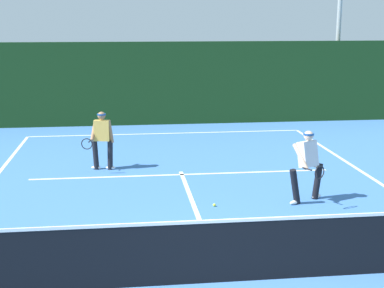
{
  "coord_description": "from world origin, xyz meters",
  "views": [
    {
      "loc": [
        -1.44,
        -7.82,
        3.95
      ],
      "look_at": [
        0.16,
        5.27,
        1.0
      ],
      "focal_mm": 52.4,
      "sensor_mm": 36.0,
      "label": 1
    }
  ],
  "objects": [
    {
      "name": "ground_plane",
      "position": [
        0.0,
        0.0,
        0.0
      ],
      "size": [
        80.0,
        80.0,
        0.0
      ],
      "primitive_type": "plane",
      "color": "#3F72B8"
    },
    {
      "name": "court_line_baseline_far",
      "position": [
        0.0,
        11.5,
        0.0
      ],
      "size": [
        9.52,
        0.1,
        0.01
      ],
      "primitive_type": "cube",
      "color": "white",
      "rests_on": "ground_plane"
    },
    {
      "name": "court_line_service",
      "position": [
        0.0,
        6.12,
        0.0
      ],
      "size": [
        7.76,
        0.1,
        0.01
      ],
      "primitive_type": "cube",
      "color": "white",
      "rests_on": "ground_plane"
    },
    {
      "name": "court_line_centre",
      "position": [
        0.0,
        3.2,
        0.0
      ],
      "size": [
        0.1,
        6.4,
        0.01
      ],
      "primitive_type": "cube",
      "color": "white",
      "rests_on": "ground_plane"
    },
    {
      "name": "tennis_net",
      "position": [
        0.0,
        0.0,
        0.52
      ],
      "size": [
        10.44,
        0.09,
        1.09
      ],
      "color": "#1E4723",
      "rests_on": "ground_plane"
    },
    {
      "name": "player_near",
      "position": [
        2.5,
        3.62,
        0.87
      ],
      "size": [
        0.95,
        1.04,
        1.6
      ],
      "rotation": [
        0.0,
        0.0,
        3.66
      ],
      "color": "black",
      "rests_on": "ground_plane"
    },
    {
      "name": "player_far",
      "position": [
        -2.05,
        6.89,
        0.86
      ],
      "size": [
        0.85,
        0.87,
        1.57
      ],
      "rotation": [
        0.0,
        0.0,
        2.97
      ],
      "color": "black",
      "rests_on": "ground_plane"
    },
    {
      "name": "tennis_ball",
      "position": [
        0.43,
        3.52,
        0.03
      ],
      "size": [
        0.07,
        0.07,
        0.07
      ],
      "primitive_type": "sphere",
      "color": "#D1E033",
      "rests_on": "ground_plane"
    },
    {
      "name": "back_fence_windscreen",
      "position": [
        0.0,
        13.28,
        1.56
      ],
      "size": [
        21.08,
        0.12,
        3.13
      ],
      "primitive_type": "cube",
      "color": "#183917",
      "rests_on": "ground_plane"
    }
  ]
}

